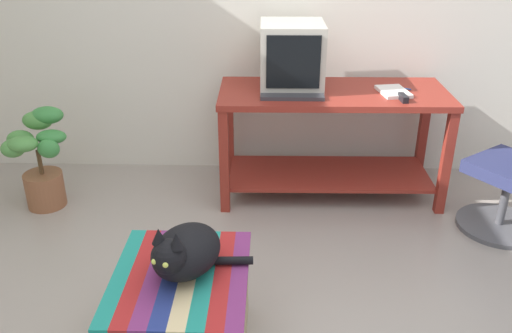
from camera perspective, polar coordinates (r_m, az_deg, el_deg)
The scene contains 9 objects.
desk at distance 3.68m, azimuth 7.97°, elevation 4.43°, with size 1.51×0.65×0.75m.
tv_monitor at distance 3.59m, azimuth 3.80°, elevation 11.52°, with size 0.41×0.42×0.42m.
keyboard at distance 3.44m, azimuth 3.84°, elevation 7.48°, with size 0.40×0.15×0.02m, color #333338.
book at distance 3.62m, azimuth 14.29°, elevation 7.67°, with size 0.17×0.25×0.02m, color white.
ottoman_with_blanket at distance 2.47m, azimuth -7.73°, elevation -15.29°, with size 0.57×0.69×0.43m.
cat at distance 2.28m, azimuth -7.56°, elevation -8.92°, with size 0.47×0.42×0.27m.
potted_plant at distance 3.81m, azimuth -21.91°, elevation 0.63°, with size 0.41×0.35×0.67m.
stapler at distance 3.48m, azimuth 15.27°, elevation 7.00°, with size 0.04×0.11×0.04m, color black.
pen at distance 3.74m, azimuth 15.04°, elevation 8.04°, with size 0.01×0.01×0.14m, color #2351B2.
Camera 1 is at (0.05, -1.81, 1.83)m, focal length 37.90 mm.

